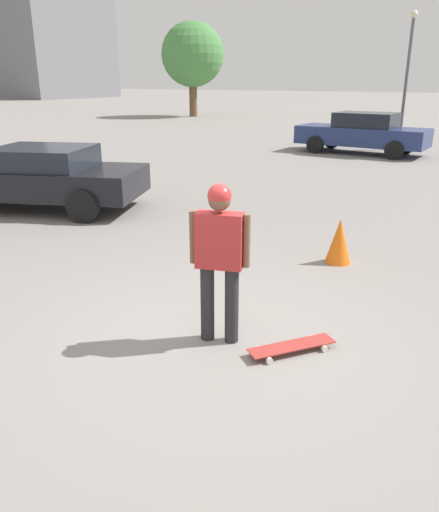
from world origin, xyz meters
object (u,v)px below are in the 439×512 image
at_px(person, 219,251).
at_px(traffic_cone, 339,241).
at_px(skateboard, 292,346).
at_px(car_parked_near, 41,176).
at_px(car_parked_far, 363,133).

height_order(person, traffic_cone, person).
xyz_separation_m(skateboard, car_parked_near, (-2.99, -6.99, 0.64)).
relative_size(skateboard, traffic_cone, 1.25).
relative_size(car_parked_near, traffic_cone, 6.79).
bearing_deg(traffic_cone, person, -7.12).
height_order(person, car_parked_far, person).
bearing_deg(skateboard, traffic_cone, -133.26).
height_order(car_parked_near, car_parked_far, car_parked_far).
distance_m(skateboard, car_parked_far, 15.27).
xyz_separation_m(person, traffic_cone, (-3.00, 0.38, -0.67)).
height_order(person, car_parked_near, person).
bearing_deg(car_parked_near, person, 132.19).
xyz_separation_m(car_parked_near, traffic_cone, (0.13, 6.58, -0.36)).
bearing_deg(car_parked_near, car_parked_far, -128.41).
relative_size(car_parked_near, car_parked_far, 0.97).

